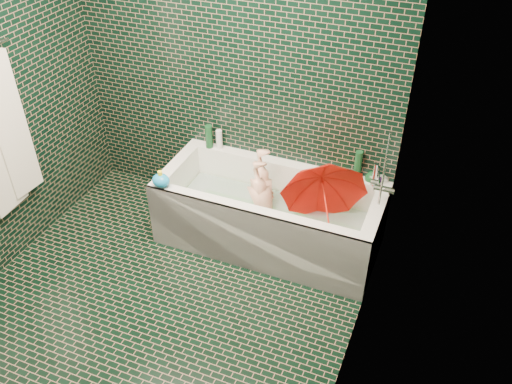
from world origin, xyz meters
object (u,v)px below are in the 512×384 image
at_px(bathtub, 269,221).
at_px(bath_toy, 161,180).
at_px(umbrella, 326,203).
at_px(child, 264,207).
at_px(rubber_duck, 339,172).

bearing_deg(bathtub, bath_toy, -156.83).
xyz_separation_m(umbrella, bath_toy, (-1.18, -0.28, 0.07)).
bearing_deg(child, umbrella, 74.18).
bearing_deg(child, bath_toy, -71.52).
relative_size(child, umbrella, 1.50).
height_order(bathtub, rubber_duck, rubber_duck).
bearing_deg(bath_toy, umbrella, 4.52).
relative_size(child, rubber_duck, 7.95).
bearing_deg(umbrella, child, 153.17).
distance_m(umbrella, rubber_duck, 0.35).
bearing_deg(umbrella, bathtub, 156.28).
bearing_deg(bath_toy, bathtub, 14.29).
bearing_deg(rubber_duck, child, -128.63).
distance_m(child, bath_toy, 0.82).
xyz_separation_m(bathtub, rubber_duck, (0.45, 0.31, 0.38)).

